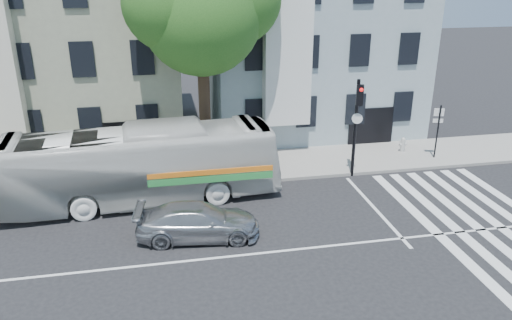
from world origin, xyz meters
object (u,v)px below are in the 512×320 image
object	(u,v)px
sedan	(198,221)
traffic_signal	(357,116)
fire_hydrant	(403,144)
bus	(139,165)

from	to	relation	value
sedan	traffic_signal	xyz separation A→B (m)	(7.85, 4.36, 2.40)
traffic_signal	fire_hydrant	bearing A→B (deg)	52.65
sedan	traffic_signal	world-z (taller)	traffic_signal
traffic_signal	fire_hydrant	xyz separation A→B (m)	(3.79, 2.42, -2.52)
traffic_signal	bus	bearing A→B (deg)	-155.69
bus	sedan	size ratio (longest dim) A/B	2.60
bus	traffic_signal	distance (m)	10.15
sedan	traffic_signal	size ratio (longest dim) A/B	0.97
bus	sedan	bearing A→B (deg)	-152.92
bus	traffic_signal	world-z (taller)	traffic_signal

